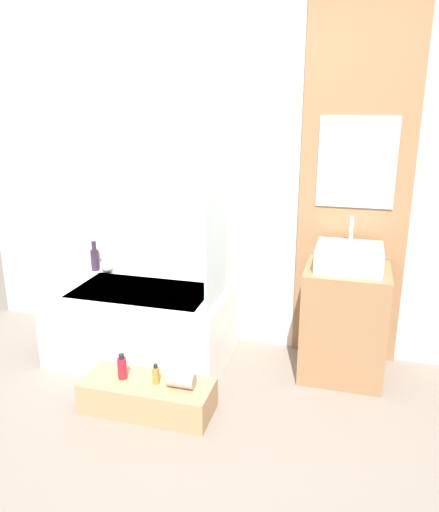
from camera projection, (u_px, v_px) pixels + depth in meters
The scene contains 13 objects.
ground_plane at pixel (164, 476), 2.48m from camera, with size 12.00×12.00×0.00m, color slate.
wall_tiled_back at pixel (240, 172), 3.55m from camera, with size 4.20×0.06×2.60m, color beige.
wall_wood_accent at pixel (356, 177), 3.29m from camera, with size 0.73×0.04×2.60m.
bathtub at pixel (143, 322), 3.61m from camera, with size 1.23×0.78×0.50m.
glass_shower_screen at pixel (216, 234), 3.12m from camera, with size 0.01×0.48×0.97m, color silver.
wooden_step_bench at pixel (148, 396), 2.98m from camera, with size 0.79×0.31×0.19m, color #A87F56.
vanity_cabinet at pixel (344, 322), 3.32m from camera, with size 0.54×0.50×0.75m, color #8E6642.
sink at pixel (349, 257), 3.19m from camera, with size 0.41×0.37×0.32m.
vase_tall_dark at pixel (95, 259), 3.93m from camera, with size 0.06×0.06×0.24m.
vase_round_light at pixel (108, 266), 3.88m from camera, with size 0.12×0.12×0.12m, color silver.
bottle_soap_primary at pixel (122, 367), 2.98m from camera, with size 0.06×0.06×0.16m.
bottle_soap_secondary at pixel (156, 375), 2.92m from camera, with size 0.04×0.04×0.12m.
towel_roll at pixel (181, 380), 2.89m from camera, with size 0.09×0.09×0.16m, color gray.
Camera 1 is at (0.81, -1.89, 1.78)m, focal length 35.00 mm.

